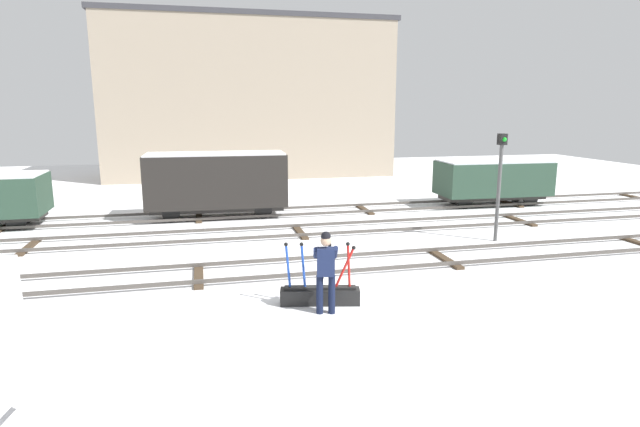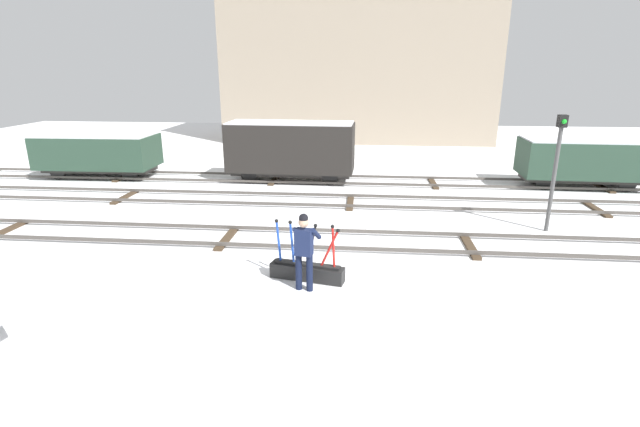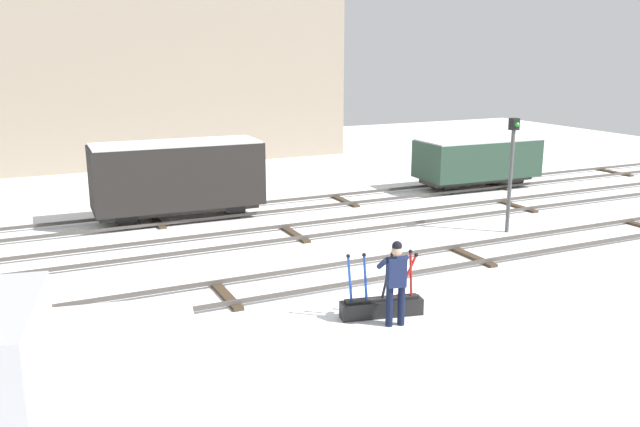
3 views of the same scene
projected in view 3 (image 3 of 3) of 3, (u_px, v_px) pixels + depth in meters
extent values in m
plane|color=white|center=(359.00, 276.00, 16.94)|extent=(60.00, 60.00, 0.00)
cube|color=#4C4742|center=(373.00, 279.00, 16.27)|extent=(44.00, 0.07, 0.10)
cube|color=#4C4742|center=(346.00, 263.00, 17.54)|extent=(44.00, 0.07, 0.10)
cube|color=#423323|center=(226.00, 295.00, 15.47)|extent=(0.24, 1.94, 0.08)
cube|color=#423323|center=(471.00, 256.00, 18.38)|extent=(0.24, 1.94, 0.08)
cube|color=#4C4742|center=(304.00, 237.00, 19.93)|extent=(44.00, 0.07, 0.10)
cube|color=#4C4742|center=(286.00, 226.00, 21.19)|extent=(44.00, 0.07, 0.10)
cube|color=#423323|center=(295.00, 234.00, 20.58)|extent=(0.24, 1.94, 0.08)
cube|color=#423323|center=(517.00, 206.00, 24.23)|extent=(0.24, 1.94, 0.08)
cube|color=#4C4742|center=(264.00, 212.00, 22.94)|extent=(44.00, 0.07, 0.10)
cube|color=#4C4742|center=(250.00, 204.00, 24.20)|extent=(44.00, 0.07, 0.10)
cube|color=#423323|center=(157.00, 221.00, 22.13)|extent=(0.24, 1.94, 0.08)
cube|color=#423323|center=(345.00, 201.00, 25.05)|extent=(0.24, 1.94, 0.08)
cube|color=#423323|center=(494.00, 185.00, 27.97)|extent=(0.24, 1.94, 0.08)
cube|color=#423323|center=(614.00, 172.00, 30.89)|extent=(0.24, 1.94, 0.08)
cube|color=black|center=(381.00, 308.00, 14.34)|extent=(1.84, 0.73, 0.36)
cube|color=black|center=(382.00, 299.00, 14.29)|extent=(1.63, 0.53, 0.06)
cylinder|color=#1E47B7|center=(350.00, 280.00, 14.01)|extent=(0.15, 0.08, 1.05)
sphere|color=black|center=(348.00, 256.00, 13.88)|extent=(0.09, 0.09, 0.09)
cylinder|color=#1E47B7|center=(365.00, 278.00, 14.09)|extent=(0.14, 0.08, 1.05)
sphere|color=black|center=(364.00, 255.00, 13.95)|extent=(0.09, 0.09, 0.09)
cylinder|color=black|center=(387.00, 277.00, 14.20)|extent=(0.27, 0.11, 1.04)
sphere|color=black|center=(392.00, 254.00, 14.10)|extent=(0.09, 0.09, 0.09)
cylinder|color=red|center=(406.00, 277.00, 14.30)|extent=(0.47, 0.15, 0.99)
sphere|color=black|center=(416.00, 255.00, 14.23)|extent=(0.09, 0.09, 0.09)
cylinder|color=red|center=(411.00, 275.00, 14.32)|extent=(0.12, 0.08, 1.05)
sphere|color=black|center=(411.00, 251.00, 14.18)|extent=(0.09, 0.09, 0.09)
cylinder|color=#111831|center=(389.00, 306.00, 13.76)|extent=(0.15, 0.15, 0.86)
cylinder|color=#111831|center=(401.00, 305.00, 13.82)|extent=(0.15, 0.15, 0.86)
cube|color=#192347|center=(396.00, 272.00, 13.62)|extent=(0.42, 0.31, 0.61)
sphere|color=tan|center=(397.00, 251.00, 13.51)|extent=(0.23, 0.23, 0.23)
sphere|color=black|center=(397.00, 246.00, 13.48)|extent=(0.21, 0.21, 0.21)
cylinder|color=#192347|center=(383.00, 263.00, 13.77)|extent=(0.22, 0.56, 0.39)
cylinder|color=#192347|center=(402.00, 261.00, 13.85)|extent=(0.22, 0.55, 0.42)
cube|color=silver|center=(118.00, 410.00, 7.78)|extent=(2.25, 2.41, 1.90)
cube|color=black|center=(195.00, 375.00, 7.93)|extent=(0.36, 1.76, 0.76)
cylinder|color=#4C4C4C|center=(510.00, 182.00, 20.59)|extent=(0.12, 0.12, 3.21)
cube|color=black|center=(514.00, 124.00, 20.16)|extent=(0.24, 0.24, 0.36)
sphere|color=green|center=(517.00, 125.00, 20.04)|extent=(0.14, 0.14, 0.14)
cube|color=gray|center=(163.00, 64.00, 34.35)|extent=(17.95, 6.02, 9.69)
cube|color=#2D2B28|center=(179.00, 208.00, 22.37)|extent=(5.28, 1.36, 0.20)
cube|color=black|center=(177.00, 175.00, 22.09)|extent=(5.58, 2.15, 2.07)
cube|color=white|center=(176.00, 143.00, 21.84)|extent=(5.47, 2.07, 0.06)
cylinder|color=black|center=(127.00, 219.00, 21.21)|extent=(0.70, 0.12, 0.70)
cylinder|color=black|center=(122.00, 211.00, 22.17)|extent=(0.70, 0.12, 0.70)
cylinder|color=black|center=(235.00, 208.00, 22.59)|extent=(0.70, 0.12, 0.70)
cylinder|color=black|center=(227.00, 202.00, 23.55)|extent=(0.70, 0.12, 0.70)
cube|color=#2D2B28|center=(476.00, 179.00, 27.49)|extent=(4.75, 1.44, 0.20)
cube|color=#284233|center=(477.00, 158.00, 27.29)|extent=(5.02, 2.30, 1.49)
cube|color=silver|center=(478.00, 139.00, 27.10)|extent=(4.92, 2.21, 0.06)
cylinder|color=black|center=(451.00, 185.00, 26.36)|extent=(0.70, 0.12, 0.70)
cylinder|color=black|center=(435.00, 180.00, 27.41)|extent=(0.70, 0.12, 0.70)
cylinder|color=black|center=(517.00, 179.00, 27.60)|extent=(0.70, 0.12, 0.70)
cylinder|color=black|center=(499.00, 175.00, 28.65)|extent=(0.70, 0.12, 0.70)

